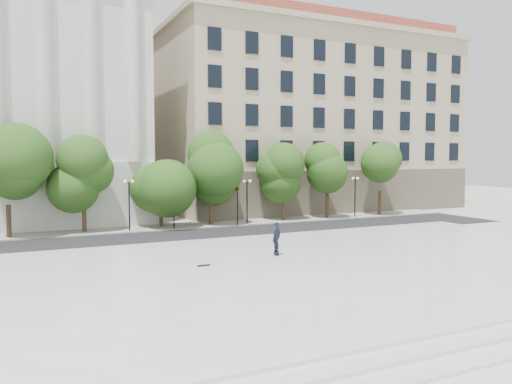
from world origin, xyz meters
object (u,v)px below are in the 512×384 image
traffic_light_east (237,187)px  skateboard (204,265)px  traffic_light_west (174,189)px  person_lying (276,251)px

traffic_light_east → skateboard: traffic_light_east is taller
traffic_light_west → person_lying: bearing=-83.6°
traffic_light_west → person_lying: (1.81, -16.03, -2.88)m
traffic_light_west → skateboard: 17.51m
person_lying → skateboard: 5.06m
skateboard → person_lying: bearing=11.9°
person_lying → traffic_light_west: bearing=53.1°
traffic_light_west → skateboard: bearing=-100.6°
person_lying → traffic_light_east: bearing=31.7°
traffic_light_west → skateboard: (-3.16, -16.94, -3.11)m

